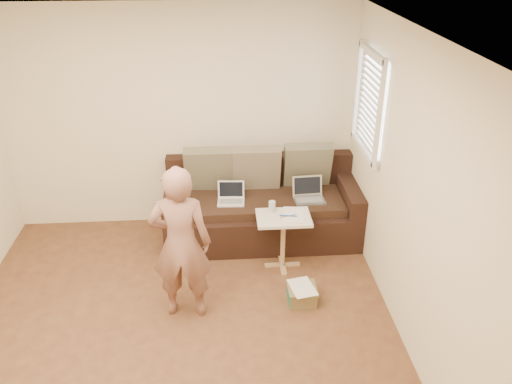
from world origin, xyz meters
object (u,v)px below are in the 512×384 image
person (181,244)px  striped_box (302,294)px  laptop_silver (309,201)px  laptop_white (231,203)px  side_table (283,242)px  drinking_glass (272,207)px  sofa (262,204)px

person → striped_box: size_ratio=5.43×
laptop_silver → laptop_white: (-0.88, 0.02, 0.00)m
side_table → striped_box: 0.66m
laptop_white → person: bearing=-108.2°
person → side_table: (1.01, 0.67, -0.45)m
laptop_silver → drinking_glass: bearing=-144.5°
drinking_glass → striped_box: 0.96m
striped_box → laptop_silver: bearing=77.9°
sofa → drinking_glass: sofa is taller
striped_box → person: bearing=-177.3°
sofa → laptop_white: size_ratio=7.40×
sofa → side_table: size_ratio=3.58×
laptop_silver → person: size_ratio=0.22×
sofa → laptop_silver: (0.53, -0.14, 0.10)m
side_table → drinking_glass: bearing=135.2°
drinking_glass → sofa: bearing=96.6°
sofa → laptop_silver: sofa is taller
laptop_silver → sofa: bearing=161.9°
sofa → drinking_glass: (0.06, -0.52, 0.25)m
person → drinking_glass: size_ratio=12.69×
laptop_white → side_table: 0.77m
striped_box → side_table: bearing=100.9°
person → sofa: bearing=-119.2°
laptop_silver → striped_box: 1.21m
striped_box → drinking_glass: bearing=107.5°
laptop_silver → striped_box: laptop_silver is taller
side_table → drinking_glass: 0.40m
laptop_silver → drinking_glass: drinking_glass is taller
laptop_white → sofa: bearing=21.6°
laptop_silver → side_table: 0.64m
person → side_table: bearing=-142.8°
laptop_silver → laptop_white: laptop_silver is taller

